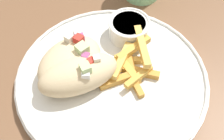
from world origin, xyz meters
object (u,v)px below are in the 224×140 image
at_px(plate, 112,79).
at_px(sauce_ramekin, 129,28).
at_px(fries_pile, 130,64).
at_px(pita_sandwich_near, 78,76).
at_px(pita_sandwich_far, 70,61).

relative_size(plate, sauce_ramekin, 4.25).
bearing_deg(plate, fries_pile, 28.33).
height_order(plate, sauce_ramekin, sauce_ramekin).
distance_m(pita_sandwich_near, fries_pile, 0.09).
xyz_separation_m(pita_sandwich_near, fries_pile, (0.08, 0.03, -0.02)).
bearing_deg(fries_pile, plate, -151.67).
distance_m(pita_sandwich_far, sauce_ramekin, 0.12).
distance_m(pita_sandwich_near, pita_sandwich_far, 0.03).
height_order(pita_sandwich_near, pita_sandwich_far, pita_sandwich_near).
height_order(pita_sandwich_near, fries_pile, pita_sandwich_near).
bearing_deg(plate, pita_sandwich_far, 165.13).
relative_size(pita_sandwich_near, sauce_ramekin, 1.91).
xyz_separation_m(plate, pita_sandwich_far, (-0.07, 0.02, 0.03)).
bearing_deg(fries_pile, pita_sandwich_near, -160.19).
height_order(plate, pita_sandwich_far, pita_sandwich_far).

